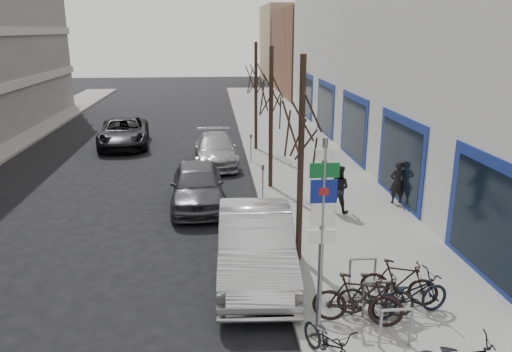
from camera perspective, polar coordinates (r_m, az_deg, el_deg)
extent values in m
plane|color=black|center=(10.50, -6.64, -18.91)|extent=(120.00, 120.00, 0.00)
cube|color=slate|center=(19.94, 7.08, -1.21)|extent=(5.00, 70.00, 0.15)
cube|color=brown|center=(50.23, 9.79, 13.77)|extent=(12.00, 14.00, 8.00)
cube|color=#937A5B|center=(64.94, 6.85, 14.86)|extent=(13.00, 12.00, 9.00)
cylinder|color=gray|center=(9.65, 7.46, -7.91)|extent=(0.10, 0.10, 4.20)
cube|color=white|center=(9.04, 7.92, 2.47)|extent=(0.35, 0.03, 0.22)
cube|color=#0C5926|center=(9.12, 7.85, 0.64)|extent=(0.55, 0.03, 0.28)
cube|color=navy|center=(9.23, 7.75, -1.75)|extent=(0.50, 0.03, 0.45)
cube|color=maroon|center=(9.22, 7.76, -1.77)|extent=(0.18, 0.02, 0.14)
cube|color=white|center=(9.38, 7.65, -4.37)|extent=(0.45, 0.03, 0.45)
cube|color=white|center=(9.55, 7.54, -6.89)|extent=(0.55, 0.03, 0.28)
cylinder|color=gray|center=(10.25, 14.03, -16.61)|extent=(0.06, 0.06, 0.80)
cylinder|color=gray|center=(10.45, 17.27, -16.20)|extent=(0.06, 0.06, 0.80)
cylinder|color=gray|center=(10.14, 15.84, -14.50)|extent=(0.60, 0.06, 0.06)
cylinder|color=gray|center=(11.14, 12.18, -13.61)|extent=(0.06, 0.06, 0.80)
cylinder|color=gray|center=(11.32, 15.17, -13.31)|extent=(0.06, 0.06, 0.80)
cylinder|color=gray|center=(11.04, 13.83, -11.66)|extent=(0.60, 0.06, 0.06)
cylinder|color=gray|center=(12.06, 10.65, -11.06)|extent=(0.06, 0.06, 0.80)
cylinder|color=gray|center=(12.23, 13.41, -10.83)|extent=(0.06, 0.06, 0.80)
cylinder|color=gray|center=(11.97, 12.16, -9.24)|extent=(0.60, 0.06, 0.06)
cylinder|color=black|center=(12.71, 5.12, 1.26)|extent=(0.16, 0.16, 5.50)
cylinder|color=black|center=(19.00, 1.72, 6.34)|extent=(0.16, 0.16, 5.50)
cylinder|color=black|center=(25.39, -0.01, 8.88)|extent=(0.16, 0.16, 5.50)
cylinder|color=gray|center=(12.87, 3.28, -8.21)|extent=(0.05, 0.05, 1.10)
cube|color=#3F3F44|center=(12.63, 3.33, -5.61)|extent=(0.10, 0.08, 0.18)
cylinder|color=gray|center=(17.98, 0.79, -0.95)|extent=(0.05, 0.05, 1.10)
cube|color=#3F3F44|center=(17.81, 0.80, 0.98)|extent=(0.10, 0.08, 0.18)
cylinder|color=gray|center=(23.27, -0.58, 3.06)|extent=(0.05, 0.05, 1.10)
cube|color=#3F3F44|center=(23.13, -0.58, 4.58)|extent=(0.10, 0.08, 0.18)
imported|color=black|center=(9.62, 8.39, -18.04)|extent=(1.05, 1.67, 0.98)
imported|color=black|center=(10.77, 11.56, -13.62)|extent=(1.97, 1.08, 1.15)
imported|color=black|center=(11.34, 17.21, -12.47)|extent=(1.93, 0.94, 1.13)
imported|color=black|center=(11.16, 13.53, -13.05)|extent=(1.71, 0.79, 1.00)
imported|color=black|center=(11.78, 16.03, -11.50)|extent=(1.78, 1.10, 1.04)
imported|color=#B9BABF|center=(12.67, -0.05, -7.81)|extent=(2.06, 5.30, 1.72)
imported|color=#46464A|center=(17.80, -6.73, -1.02)|extent=(1.95, 4.57, 1.54)
imported|color=#929397|center=(23.36, -4.63, 3.03)|extent=(2.11, 4.82, 1.38)
imported|color=black|center=(27.90, -14.86, 4.86)|extent=(3.04, 5.66, 1.51)
imported|color=black|center=(18.17, 15.83, -0.69)|extent=(0.59, 0.42, 1.53)
imported|color=black|center=(16.87, 9.36, -1.40)|extent=(0.73, 0.65, 1.63)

